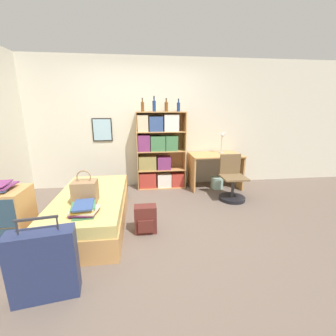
{
  "coord_description": "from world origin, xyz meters",
  "views": [
    {
      "loc": [
        -0.05,
        -3.04,
        1.62
      ],
      "look_at": [
        0.36,
        0.19,
        0.75
      ],
      "focal_mm": 24.0,
      "sensor_mm": 36.0,
      "label": 1
    }
  ],
  "objects_px": {
    "bottle_brown": "(154,106)",
    "bottle_blue": "(178,107)",
    "backpack": "(146,219)",
    "dresser": "(2,220)",
    "bookcase": "(159,152)",
    "handbag": "(85,191)",
    "waste_bin": "(217,182)",
    "desk_lamp": "(223,138)",
    "book_stack_on_bed": "(84,209)",
    "bottle_clear": "(166,106)",
    "desk_chair": "(232,186)",
    "suitcase": "(44,265)",
    "bottle_green": "(143,106)",
    "bed": "(92,209)",
    "desk": "(215,165)"
  },
  "relations": [
    {
      "from": "handbag",
      "to": "book_stack_on_bed",
      "type": "relative_size",
      "value": 1.17
    },
    {
      "from": "handbag",
      "to": "desk_lamp",
      "type": "relative_size",
      "value": 0.91
    },
    {
      "from": "bottle_green",
      "to": "bottle_brown",
      "type": "bearing_deg",
      "value": -8.9
    },
    {
      "from": "suitcase",
      "to": "desk_lamp",
      "type": "relative_size",
      "value": 1.64
    },
    {
      "from": "desk_lamp",
      "to": "bottle_clear",
      "type": "bearing_deg",
      "value": 176.01
    },
    {
      "from": "bed",
      "to": "bottle_clear",
      "type": "bearing_deg",
      "value": 49.88
    },
    {
      "from": "book_stack_on_bed",
      "to": "dresser",
      "type": "height_order",
      "value": "dresser"
    },
    {
      "from": "suitcase",
      "to": "bed",
      "type": "bearing_deg",
      "value": 84.34
    },
    {
      "from": "bookcase",
      "to": "bottle_brown",
      "type": "relative_size",
      "value": 5.44
    },
    {
      "from": "bed",
      "to": "bottle_brown",
      "type": "bearing_deg",
      "value": 54.07
    },
    {
      "from": "bed",
      "to": "bookcase",
      "type": "relative_size",
      "value": 1.19
    },
    {
      "from": "book_stack_on_bed",
      "to": "desk",
      "type": "xyz_separation_m",
      "value": [
        2.19,
        1.89,
        -0.02
      ]
    },
    {
      "from": "desk_chair",
      "to": "book_stack_on_bed",
      "type": "bearing_deg",
      "value": -152.02
    },
    {
      "from": "bottle_brown",
      "to": "bed",
      "type": "bearing_deg",
      "value": -125.93
    },
    {
      "from": "bottle_green",
      "to": "desk_chair",
      "type": "bearing_deg",
      "value": -27.3
    },
    {
      "from": "bottle_blue",
      "to": "backpack",
      "type": "relative_size",
      "value": 0.64
    },
    {
      "from": "bottle_green",
      "to": "bottle_clear",
      "type": "xyz_separation_m",
      "value": [
        0.47,
        0.06,
        0.0
      ]
    },
    {
      "from": "bottle_clear",
      "to": "desk_chair",
      "type": "height_order",
      "value": "bottle_clear"
    },
    {
      "from": "book_stack_on_bed",
      "to": "desk_lamp",
      "type": "relative_size",
      "value": 0.78
    },
    {
      "from": "suitcase",
      "to": "backpack",
      "type": "xyz_separation_m",
      "value": [
        0.89,
        0.97,
        -0.13
      ]
    },
    {
      "from": "bottle_brown",
      "to": "bottle_blue",
      "type": "height_order",
      "value": "bottle_brown"
    },
    {
      "from": "book_stack_on_bed",
      "to": "waste_bin",
      "type": "xyz_separation_m",
      "value": [
        2.23,
        1.82,
        -0.39
      ]
    },
    {
      "from": "bottle_green",
      "to": "desk_lamp",
      "type": "distance_m",
      "value": 1.76
    },
    {
      "from": "handbag",
      "to": "dresser",
      "type": "height_order",
      "value": "handbag"
    },
    {
      "from": "bed",
      "to": "bottle_clear",
      "type": "height_order",
      "value": "bottle_clear"
    },
    {
      "from": "bookcase",
      "to": "desk_lamp",
      "type": "xyz_separation_m",
      "value": [
        1.34,
        -0.03,
        0.28
      ]
    },
    {
      "from": "bed",
      "to": "desk",
      "type": "xyz_separation_m",
      "value": [
        2.25,
        1.29,
        0.27
      ]
    },
    {
      "from": "bookcase",
      "to": "bottle_blue",
      "type": "distance_m",
      "value": 0.98
    },
    {
      "from": "bottle_green",
      "to": "bottle_clear",
      "type": "height_order",
      "value": "same"
    },
    {
      "from": "bottle_blue",
      "to": "desk_lamp",
      "type": "bearing_deg",
      "value": -0.09
    },
    {
      "from": "suitcase",
      "to": "dresser",
      "type": "bearing_deg",
      "value": 133.13
    },
    {
      "from": "bottle_blue",
      "to": "backpack",
      "type": "xyz_separation_m",
      "value": [
        -0.72,
        -1.74,
        -1.46
      ]
    },
    {
      "from": "waste_bin",
      "to": "bookcase",
      "type": "bearing_deg",
      "value": 169.96
    },
    {
      "from": "suitcase",
      "to": "backpack",
      "type": "relative_size",
      "value": 2.04
    },
    {
      "from": "backpack",
      "to": "book_stack_on_bed",
      "type": "bearing_deg",
      "value": -159.38
    },
    {
      "from": "dresser",
      "to": "bottle_blue",
      "type": "distance_m",
      "value": 3.3
    },
    {
      "from": "bottle_green",
      "to": "bottle_blue",
      "type": "xyz_separation_m",
      "value": [
        0.7,
        -0.02,
        -0.0
      ]
    },
    {
      "from": "bed",
      "to": "backpack",
      "type": "xyz_separation_m",
      "value": [
        0.76,
        -0.33,
        -0.03
      ]
    },
    {
      "from": "book_stack_on_bed",
      "to": "desk",
      "type": "height_order",
      "value": "desk"
    },
    {
      "from": "bottle_blue",
      "to": "bed",
      "type": "bearing_deg",
      "value": -136.52
    },
    {
      "from": "backpack",
      "to": "dresser",
      "type": "bearing_deg",
      "value": -175.38
    },
    {
      "from": "book_stack_on_bed",
      "to": "desk_chair",
      "type": "bearing_deg",
      "value": 27.98
    },
    {
      "from": "handbag",
      "to": "desk_lamp",
      "type": "xyz_separation_m",
      "value": [
        2.43,
        1.66,
        0.44
      ]
    },
    {
      "from": "bookcase",
      "to": "desk_chair",
      "type": "height_order",
      "value": "bookcase"
    },
    {
      "from": "book_stack_on_bed",
      "to": "bottle_clear",
      "type": "distance_m",
      "value": 2.67
    },
    {
      "from": "bottle_green",
      "to": "waste_bin",
      "type": "relative_size",
      "value": 0.98
    },
    {
      "from": "bookcase",
      "to": "bottle_green",
      "type": "bearing_deg",
      "value": -178.21
    },
    {
      "from": "handbag",
      "to": "bottle_brown",
      "type": "xyz_separation_m",
      "value": [
        1.01,
        1.65,
        1.08
      ]
    },
    {
      "from": "book_stack_on_bed",
      "to": "bed",
      "type": "bearing_deg",
      "value": 95.51
    },
    {
      "from": "handbag",
      "to": "waste_bin",
      "type": "distance_m",
      "value": 2.76
    }
  ]
}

